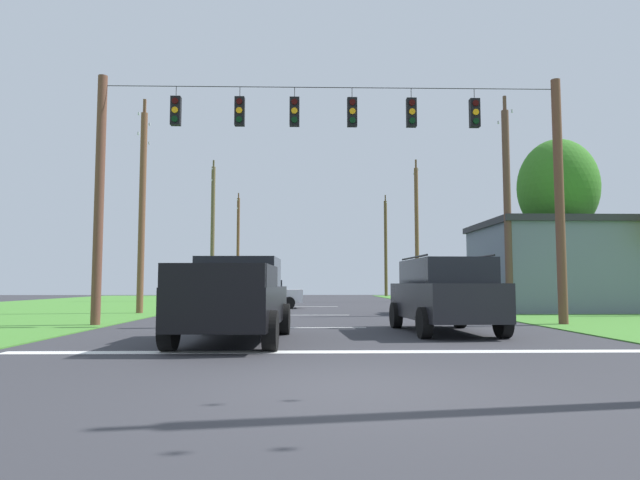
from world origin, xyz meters
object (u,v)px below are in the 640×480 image
(tree_roadside_right, at_px, (558,188))
(suv_black, at_px, (444,293))
(utility_pole_near_left, at_px, (386,247))
(utility_pole_far_left, at_px, (142,206))
(utility_pole_far_right, at_px, (417,232))
(roadside_store, at_px, (620,266))
(distant_car_oncoming, at_px, (428,296))
(distant_car_crossing_white, at_px, (263,294))
(utility_pole_distant_right, at_px, (213,230))
(utility_pole_distant_left, at_px, (238,245))
(pickup_truck, at_px, (236,299))
(utility_pole_mid_right, at_px, (507,208))
(overhead_signal_span, at_px, (330,178))

(tree_roadside_right, bearing_deg, suv_black, -127.15)
(utility_pole_near_left, bearing_deg, utility_pole_far_left, -114.69)
(utility_pole_far_right, bearing_deg, roadside_store, -64.11)
(distant_car_oncoming, xyz_separation_m, utility_pole_far_right, (3.01, 17.47, 4.42))
(distant_car_crossing_white, height_order, utility_pole_far_left, utility_pole_far_left)
(utility_pole_far_left, xyz_separation_m, roadside_store, (22.77, 1.87, -2.64))
(distant_car_crossing_white, height_order, utility_pole_distant_right, utility_pole_distant_right)
(distant_car_crossing_white, xyz_separation_m, utility_pole_distant_left, (-4.94, 28.91, 4.69))
(pickup_truck, bearing_deg, utility_pole_mid_right, 46.17)
(suv_black, xyz_separation_m, tree_roadside_right, (8.20, 10.82, 4.80))
(pickup_truck, distance_m, utility_pole_near_left, 47.91)
(utility_pole_near_left, height_order, tree_roadside_right, utility_pole_near_left)
(overhead_signal_span, distance_m, utility_pole_near_left, 42.47)
(utility_pole_far_right, height_order, roadside_store, utility_pole_far_right)
(overhead_signal_span, height_order, utility_pole_distant_left, utility_pole_distant_left)
(overhead_signal_span, xyz_separation_m, utility_pole_far_right, (7.51, 23.65, 0.44))
(utility_pole_far_right, bearing_deg, utility_pole_mid_right, -88.58)
(utility_pole_near_left, bearing_deg, suv_black, -96.08)
(utility_pole_far_right, bearing_deg, tree_roadside_right, -76.76)
(utility_pole_mid_right, relative_size, roadside_store, 0.71)
(pickup_truck, bearing_deg, suv_black, 21.35)
(suv_black, height_order, utility_pole_near_left, utility_pole_near_left)
(pickup_truck, bearing_deg, utility_pole_distant_right, 100.67)
(suv_black, distance_m, distant_car_crossing_white, 16.43)
(pickup_truck, xyz_separation_m, utility_pole_distant_right, (-5.61, 29.78, 4.46))
(pickup_truck, relative_size, distant_car_crossing_white, 1.25)
(suv_black, distance_m, utility_pole_far_right, 27.13)
(distant_car_crossing_white, distance_m, utility_pole_far_right, 16.07)
(pickup_truck, bearing_deg, tree_roadside_right, 43.59)
(utility_pole_distant_left, bearing_deg, overhead_signal_span, -78.94)
(overhead_signal_span, bearing_deg, utility_pole_distant_right, 107.81)
(utility_pole_distant_right, height_order, utility_pole_distant_left, utility_pole_distant_left)
(utility_pole_mid_right, height_order, utility_pole_distant_right, utility_pole_distant_right)
(pickup_truck, relative_size, utility_pole_far_right, 0.51)
(pickup_truck, distance_m, distant_car_crossing_white, 17.36)
(utility_pole_mid_right, bearing_deg, pickup_truck, -133.83)
(utility_pole_mid_right, distance_m, utility_pole_distant_left, 38.94)
(utility_pole_mid_right, xyz_separation_m, utility_pole_far_left, (-16.12, 1.27, 0.22))
(utility_pole_near_left, xyz_separation_m, roadside_store, (6.87, -32.71, -3.09))
(pickup_truck, bearing_deg, overhead_signal_span, 63.84)
(pickup_truck, bearing_deg, distant_car_crossing_white, 92.48)
(overhead_signal_span, relative_size, roadside_store, 1.12)
(suv_black, relative_size, utility_pole_mid_right, 0.51)
(suv_black, bearing_deg, utility_pole_far_right, 80.28)
(suv_black, bearing_deg, distant_car_oncoming, 80.39)
(tree_roadside_right, bearing_deg, utility_pole_near_left, 95.85)
(distant_car_oncoming, xyz_separation_m, roadside_store, (10.10, 2.86, 1.39))
(suv_black, xyz_separation_m, utility_pole_distant_left, (-11.07, 44.14, 4.42))
(pickup_truck, xyz_separation_m, utility_pole_far_right, (9.90, 28.53, 4.24))
(distant_car_oncoming, bearing_deg, distant_car_crossing_white, 140.57)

